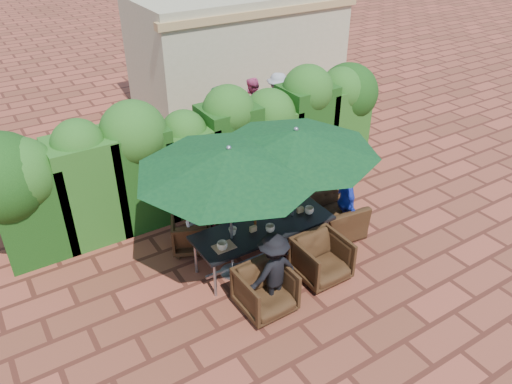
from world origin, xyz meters
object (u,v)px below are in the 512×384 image
dining_table (263,230)px  chair_near_right (322,257)px  chair_far_mid (234,220)px  chair_end_right (334,211)px  chair_far_left (192,231)px  umbrella_left (229,160)px  chair_near_left (266,289)px  chair_far_right (273,202)px  umbrella_right (296,141)px

dining_table → chair_near_right: chair_near_right is taller
chair_far_mid → chair_end_right: size_ratio=0.73×
chair_far_mid → chair_far_left: bearing=-18.0°
umbrella_left → chair_end_right: 2.87m
chair_far_mid → chair_near_left: size_ratio=0.94×
dining_table → umbrella_left: (-0.63, 0.00, 1.54)m
dining_table → chair_far_right: bearing=48.2°
dining_table → chair_far_mid: bearing=95.9°
chair_near_right → dining_table: bearing=123.8°
dining_table → umbrella_right: size_ratio=0.89×
umbrella_right → dining_table: bearing=-179.1°
chair_far_left → chair_end_right: chair_end_right is taller
dining_table → chair_near_right: (0.60, -0.90, -0.26)m
dining_table → chair_far_mid: size_ratio=3.23×
umbrella_right → chair_far_right: bearing=75.1°
umbrella_right → chair_near_right: 2.01m
chair_near_right → umbrella_right: bearing=88.7°
chair_end_right → chair_near_right: bearing=138.5°
umbrella_left → chair_near_right: umbrella_left is taller
umbrella_left → chair_end_right: bearing=0.8°
umbrella_left → dining_table: bearing=-0.4°
chair_end_right → chair_far_right: bearing=46.0°
chair_far_left → chair_far_right: 1.79m
dining_table → chair_far_mid: 0.93m
dining_table → chair_near_left: 1.23m
chair_near_left → chair_near_right: 1.23m
chair_near_right → chair_far_mid: bearing=111.2°
chair_far_mid → chair_far_right: chair_far_right is taller
chair_far_left → chair_far_right: size_ratio=0.87×
umbrella_left → chair_far_right: size_ratio=3.52×
chair_far_left → chair_near_right: bearing=152.6°
umbrella_right → chair_far_left: 2.60m
umbrella_left → chair_far_mid: (0.54, 0.88, -1.83)m
umbrella_right → chair_far_right: umbrella_right is taller
umbrella_right → chair_near_right: size_ratio=3.33×
dining_table → umbrella_left: bearing=179.6°
chair_near_right → chair_near_left: bearing=-174.0°
umbrella_right → chair_far_right: 2.06m
dining_table → chair_far_mid: chair_far_mid is taller
chair_far_right → chair_near_right: (-0.28, -1.88, -0.00)m
chair_near_right → chair_end_right: 1.40m
umbrella_right → chair_end_right: (1.03, 0.03, -1.75)m
chair_far_mid → chair_end_right: bearing=145.0°
chair_far_mid → chair_end_right: 1.94m
umbrella_left → chair_near_left: 2.08m
chair_far_right → umbrella_right: bearing=90.9°
umbrella_left → chair_far_left: umbrella_left is taller
chair_far_mid → umbrella_left: bearing=49.5°
umbrella_left → umbrella_right: 1.25m
dining_table → chair_far_left: bearing=131.8°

